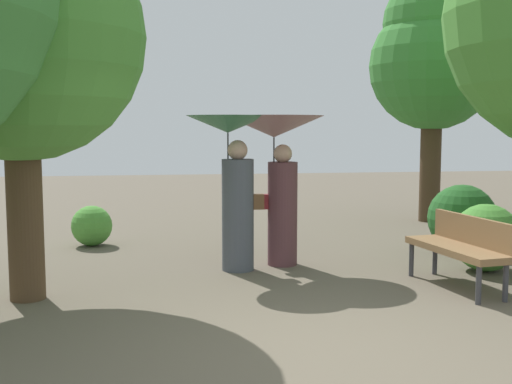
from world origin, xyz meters
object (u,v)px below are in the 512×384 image
Objects in this scene: tree_near_left at (17,13)px; tree_mid_right at (433,54)px; park_bench at (462,244)px; person_left at (233,169)px; person_right at (277,153)px.

tree_mid_right reaches higher than tree_near_left.
tree_mid_right is at bearing 151.40° from park_bench.
person_left is 3.13m from tree_near_left.
tree_near_left is at bearing 118.77° from person_left.
person_right is 1.30× the size of park_bench.
park_bench is at bearing -110.41° from tree_mid_right.
person_right reaches higher than person_left.
park_bench is at bearing -123.89° from person_right.
tree_mid_right reaches higher than park_bench.
tree_mid_right reaches higher than person_left.
person_left is at bearing 23.61° from tree_near_left.
person_left is 1.00× the size of person_right.
tree_near_left is 8.25m from tree_mid_right.
tree_near_left reaches higher than park_bench.
tree_near_left reaches higher than person_right.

